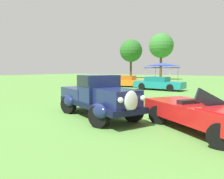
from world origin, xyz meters
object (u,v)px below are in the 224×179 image
at_px(neighbor_convertible, 207,114).
at_px(show_car_burgundy, 94,80).
at_px(show_car_teal, 159,83).
at_px(canopy_tent_left_field, 162,65).
at_px(show_car_orange, 127,81).
at_px(feature_pickup_truck, 98,96).

xyz_separation_m(neighbor_convertible, show_car_burgundy, (-15.73, 13.69, 0.02)).
bearing_deg(show_car_teal, show_car_burgundy, 168.96).
xyz_separation_m(show_car_burgundy, canopy_tent_left_field, (6.90, 4.96, 1.82)).
xyz_separation_m(show_car_orange, canopy_tent_left_field, (1.87, 5.29, 1.83)).
distance_m(show_car_burgundy, show_car_orange, 5.05).
distance_m(neighbor_convertible, show_car_teal, 13.54).
bearing_deg(canopy_tent_left_field, show_car_orange, -109.45).
height_order(feature_pickup_truck, show_car_orange, feature_pickup_truck).
xyz_separation_m(neighbor_convertible, show_car_teal, (-6.47, 11.89, 0.02)).
xyz_separation_m(feature_pickup_truck, show_car_teal, (-2.42, 12.11, -0.27)).
distance_m(feature_pickup_truck, show_car_burgundy, 18.17).
relative_size(neighbor_convertible, show_car_burgundy, 0.96).
xyz_separation_m(feature_pickup_truck, canopy_tent_left_field, (-4.78, 18.88, 1.55)).
bearing_deg(show_car_teal, feature_pickup_truck, -78.70).
height_order(neighbor_convertible, show_car_teal, neighbor_convertible).
relative_size(show_car_burgundy, canopy_tent_left_field, 1.40).
relative_size(feature_pickup_truck, neighbor_convertible, 1.05).
bearing_deg(feature_pickup_truck, show_car_orange, 116.07).
relative_size(feature_pickup_truck, canopy_tent_left_field, 1.41).
bearing_deg(neighbor_convertible, show_car_orange, 128.68).
distance_m(neighbor_convertible, show_car_burgundy, 20.86).
distance_m(feature_pickup_truck, show_car_orange, 15.13).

